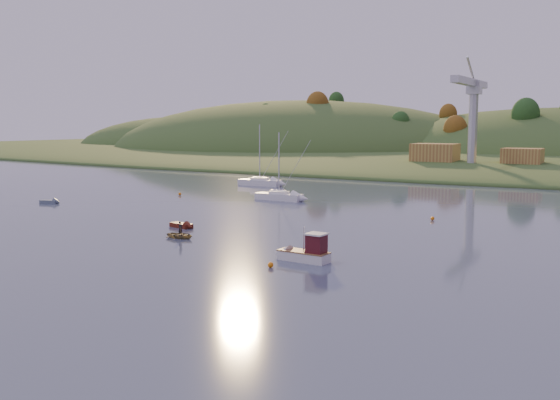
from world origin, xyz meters
The scene contains 21 objects.
ground centered at (0.00, 0.00, 0.00)m, with size 500.00×500.00×0.00m, color #37415B.
far_shore centered at (0.00, 230.00, 0.00)m, with size 620.00×220.00×1.50m, color #2F451B.
shore_slope centered at (0.00, 165.00, 0.00)m, with size 640.00×150.00×7.00m, color #2F451B.
hill_left_far centered at (-160.00, 215.00, 0.00)m, with size 120.00×100.00×32.00m, color #2F451B.
hill_left centered at (-90.00, 200.00, 0.00)m, with size 170.00×140.00×44.00m, color #2F451B.
hill_center centered at (10.00, 210.00, 0.00)m, with size 140.00×120.00×36.00m, color #2F451B.
hillside_trees centered at (0.00, 185.00, 0.00)m, with size 280.00×50.00×32.00m, color #244A1A, non-canonical shape.
wharf centered at (5.00, 122.00, 1.20)m, with size 42.00×16.00×2.40m, color slate.
shed_west centered at (-8.00, 123.00, 4.80)m, with size 11.00×8.00×4.80m, color #925C30.
shed_east centered at (13.00, 124.00, 4.40)m, with size 9.00×7.00×4.00m, color #925C30.
dock_crane centered at (2.00, 118.39, 17.17)m, with size 3.20×28.00×20.30m.
fishing_boat centered at (12.47, 13.99, 0.78)m, with size 5.65×2.05×3.55m.
sailboat_near centered at (-27.32, 69.85, 0.77)m, with size 8.87×3.14×12.11m.
sailboat_far centered at (-11.97, 51.46, 0.71)m, with size 7.89×2.52×10.89m.
canoe centered at (-4.02, 17.15, 0.33)m, with size 2.31×3.23×0.67m, color #8F7E4E.
paddler centered at (-4.02, 17.15, 0.79)m, with size 0.57×0.38×1.57m, color black.
red_tender centered at (-7.79, 22.53, 0.25)m, with size 3.77×1.97×1.22m.
grey_dinghy centered at (-40.12, 30.09, 0.25)m, with size 3.43×2.06×1.21m.
buoy_0 centered at (11.63, 10.22, 0.25)m, with size 0.50×0.50×0.50m, color orange.
buoy_1 centered at (15.72, 43.28, 0.25)m, with size 0.50×0.50×0.50m, color orange.
buoy_2 centered at (-30.13, 48.55, 0.25)m, with size 0.50×0.50×0.50m, color orange.
Camera 1 is at (38.97, -34.48, 12.31)m, focal length 40.00 mm.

